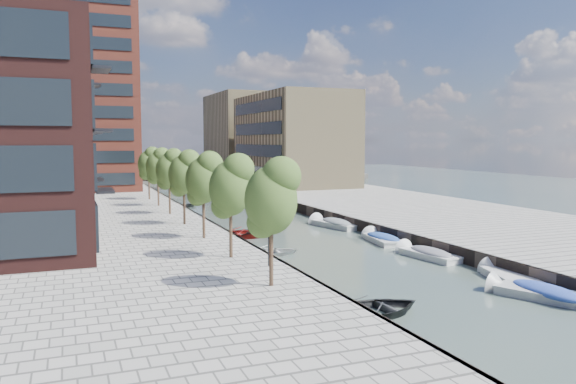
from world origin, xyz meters
TOP-DOWN VIEW (x-y plane):
  - water at (0.00, 40.00)m, footprint 300.00×300.00m
  - quay_right at (16.00, 40.00)m, footprint 20.00×140.00m
  - quay_wall_left at (-6.10, 40.00)m, footprint 0.25×140.00m
  - quay_wall_right at (6.10, 40.00)m, footprint 0.25×140.00m
  - far_closure at (0.00, 100.00)m, footprint 80.00×40.00m
  - apartment_block at (-20.00, 30.00)m, footprint 8.00×38.00m
  - tower at (-17.00, 65.00)m, footprint 18.00×18.00m
  - tan_block_near at (16.00, 62.00)m, footprint 12.00×25.00m
  - tan_block_far at (16.00, 88.00)m, footprint 12.00×20.00m
  - bridge at (0.00, 72.00)m, footprint 13.00×6.00m
  - tree_0 at (-8.50, 4.00)m, footprint 2.50×2.50m
  - tree_1 at (-8.50, 11.00)m, footprint 2.50×2.50m
  - tree_2 at (-8.50, 18.00)m, footprint 2.50×2.50m
  - tree_3 at (-8.50, 25.00)m, footprint 2.50×2.50m
  - tree_4 at (-8.50, 32.00)m, footprint 2.50×2.50m
  - tree_5 at (-8.50, 39.00)m, footprint 2.50×2.50m
  - tree_6 at (-8.50, 46.00)m, footprint 2.50×2.50m
  - lamp_0 at (-7.20, 8.00)m, footprint 0.24×0.24m
  - lamp_1 at (-7.20, 24.00)m, footprint 0.24×0.24m
  - lamp_2 at (-7.20, 40.00)m, footprint 0.24×0.24m
  - sloop_0 at (-4.70, 1.00)m, footprint 5.23×3.95m
  - sloop_1 at (-4.26, 23.45)m, footprint 5.14×4.15m
  - sloop_2 at (-4.32, 22.61)m, footprint 5.35×3.98m
  - sloop_3 at (-4.64, 15.24)m, footprint 4.36×3.23m
  - sloop_4 at (-4.91, 44.90)m, footprint 5.14×4.53m
  - motorboat_0 at (4.34, 0.45)m, footprint 3.80×5.48m
  - motorboat_1 at (4.98, 10.69)m, footprint 2.41×5.18m
  - motorboat_2 at (5.60, 3.85)m, footprint 3.10×5.36m
  - motorboat_3 at (5.20, 16.92)m, footprint 2.42×5.14m
  - motorboat_4 at (5.07, 25.11)m, footprint 3.17×5.89m
  - car at (10.17, 57.85)m, footprint 1.62×3.63m

SIDE VIEW (x-z plane):
  - water at x=0.00m, z-range 0.00..0.00m
  - sloop_0 at x=-4.70m, z-range -0.51..0.51m
  - sloop_1 at x=-4.26m, z-range -0.47..0.47m
  - sloop_2 at x=-4.32m, z-range -0.53..0.53m
  - sloop_3 at x=-4.64m, z-range -0.43..0.43m
  - sloop_4 at x=-4.91m, z-range -0.44..0.44m
  - motorboat_2 at x=5.60m, z-range -0.75..0.95m
  - motorboat_3 at x=5.20m, z-range -0.62..1.02m
  - motorboat_1 at x=4.98m, z-range -0.63..1.03m
  - motorboat_0 at x=4.34m, z-range -0.66..1.08m
  - motorboat_4 at x=5.07m, z-range -0.71..1.16m
  - quay_right at x=16.00m, z-range 0.00..1.00m
  - quay_wall_left at x=-6.10m, z-range 0.00..1.00m
  - quay_wall_right at x=6.10m, z-range 0.00..1.00m
  - far_closure at x=0.00m, z-range 0.00..1.00m
  - bridge at x=0.00m, z-range 0.74..2.04m
  - car at x=10.17m, z-range 1.00..2.21m
  - lamp_0 at x=-7.20m, z-range 1.45..5.57m
  - lamp_1 at x=-7.20m, z-range 1.45..5.57m
  - lamp_2 at x=-7.20m, z-range 1.45..5.57m
  - tree_0 at x=-8.50m, z-range 2.33..8.28m
  - tree_1 at x=-8.50m, z-range 2.33..8.28m
  - tree_2 at x=-8.50m, z-range 2.33..8.28m
  - tree_3 at x=-8.50m, z-range 2.33..8.28m
  - tree_4 at x=-8.50m, z-range 2.33..8.28m
  - tree_5 at x=-8.50m, z-range 2.33..8.28m
  - tree_6 at x=-8.50m, z-range 2.33..8.28m
  - apartment_block at x=-20.00m, z-range 1.00..15.00m
  - tan_block_near at x=16.00m, z-range 1.00..15.00m
  - tan_block_far at x=16.00m, z-range 1.00..17.00m
  - tower at x=-17.00m, z-range 1.00..31.00m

